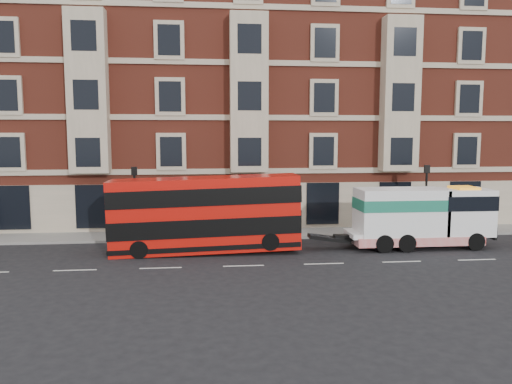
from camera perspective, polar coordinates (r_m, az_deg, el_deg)
ground at (r=24.63m, az=-1.43°, el=-8.44°), size 120.00×120.00×0.00m
sidewalk at (r=31.90m, az=-2.45°, el=-4.85°), size 90.00×3.00×0.15m
victorian_terrace at (r=38.97m, az=-2.42°, el=11.97°), size 45.00×12.00×20.40m
lamp_post_west at (r=30.45m, az=-13.67°, el=-0.61°), size 0.35×0.15×4.35m
lamp_post_east at (r=33.15m, az=18.86°, el=-0.21°), size 0.35×0.15×4.35m
double_decker_bus at (r=27.09m, az=-5.82°, el=-2.40°), size 10.13×2.32×4.10m
tow_truck at (r=29.68m, az=18.17°, el=-2.66°), size 8.11×2.40×3.38m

